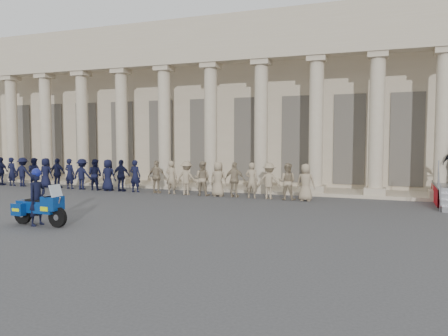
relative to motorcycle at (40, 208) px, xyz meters
The scene contains 5 objects.
ground 3.38m from the motorcycle, 36.50° to the left, with size 90.00×90.00×0.00m, color #3C3C3F.
building 17.40m from the motorcycle, 80.90° to the left, with size 40.00×12.50×9.00m.
officer_rank 8.41m from the motorcycle, 108.79° to the left, with size 19.20×0.59×1.56m.
motorcycle is the anchor object (origin of this frame).
rider 0.33m from the motorcycle, behind, with size 0.41×0.61×1.73m.
Camera 1 is at (7.09, -12.11, 2.64)m, focal length 35.00 mm.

